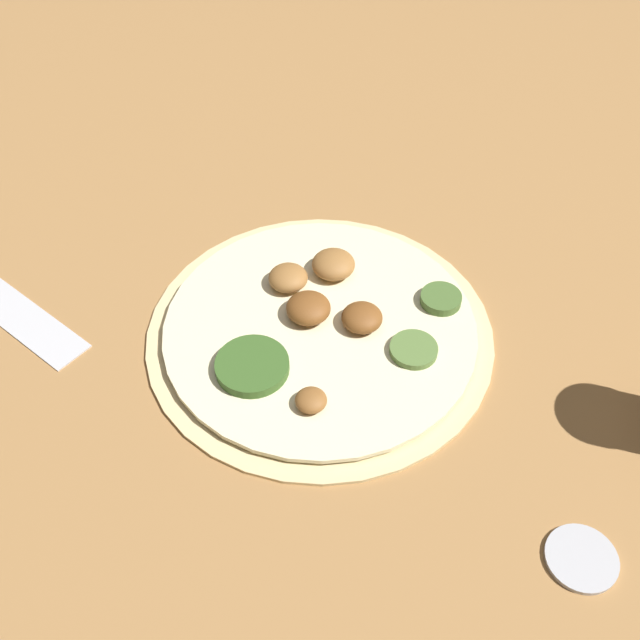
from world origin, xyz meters
TOP-DOWN VIEW (x-y plane):
  - ground_plane at (0.00, 0.00)m, footprint 3.00×3.00m
  - pizza at (-0.00, -0.00)m, footprint 0.27×0.27m
  - loose_cap at (-0.19, 0.15)m, footprint 0.05×0.05m

SIDE VIEW (x-z plane):
  - ground_plane at x=0.00m, z-range 0.00..0.00m
  - loose_cap at x=-0.19m, z-range 0.00..0.01m
  - pizza at x=0.00m, z-range -0.01..0.02m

